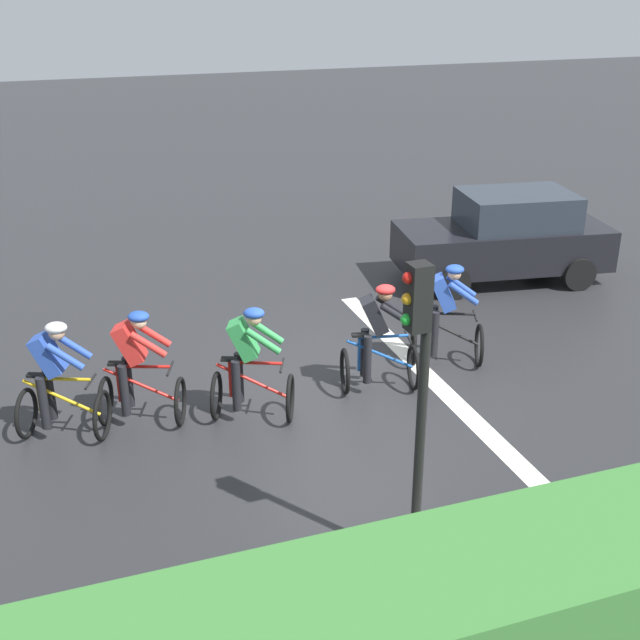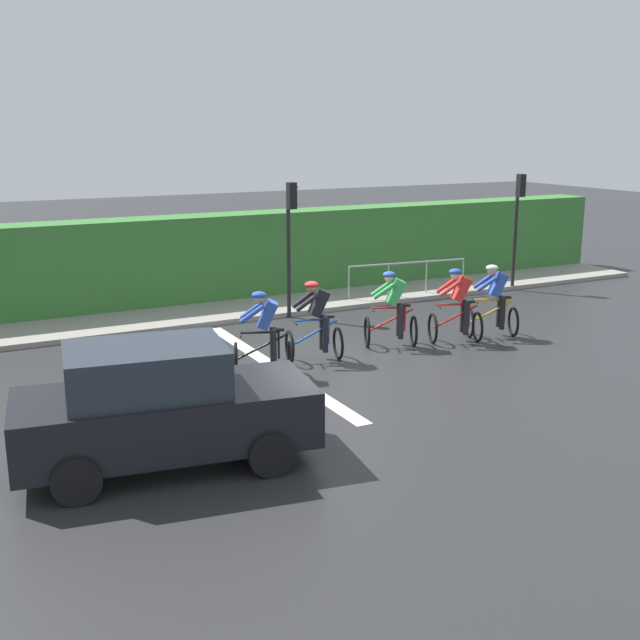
# 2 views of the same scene
# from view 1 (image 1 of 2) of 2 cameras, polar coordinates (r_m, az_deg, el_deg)

# --- Properties ---
(ground_plane) EXTENTS (80.00, 80.00, 0.00)m
(ground_plane) POSITION_cam_1_polar(r_m,az_deg,el_deg) (12.03, 2.44, -5.09)
(ground_plane) COLOR #28282B
(road_marking_stop_line) EXTENTS (7.00, 0.30, 0.01)m
(road_marking_stop_line) POSITION_cam_1_polar(r_m,az_deg,el_deg) (12.50, 7.82, -4.13)
(road_marking_stop_line) COLOR silver
(road_marking_stop_line) RESTS_ON ground
(cyclist_lead) EXTENTS (1.04, 1.26, 1.66)m
(cyclist_lead) POSITION_cam_1_polar(r_m,az_deg,el_deg) (11.09, -17.95, -4.26)
(cyclist_lead) COLOR black
(cyclist_lead) RESTS_ON ground
(cyclist_second) EXTENTS (1.01, 1.25, 1.66)m
(cyclist_second) POSITION_cam_1_polar(r_m,az_deg,el_deg) (11.14, -12.70, -3.52)
(cyclist_second) COLOR black
(cyclist_second) RESTS_ON ground
(cyclist_mid) EXTENTS (1.05, 1.26, 1.66)m
(cyclist_mid) POSITION_cam_1_polar(r_m,az_deg,el_deg) (11.02, -4.99, -3.31)
(cyclist_mid) COLOR black
(cyclist_mid) RESTS_ON ground
(cyclist_fourth) EXTENTS (0.89, 1.20, 1.66)m
(cyclist_fourth) POSITION_cam_1_polar(r_m,az_deg,el_deg) (11.76, 4.05, -1.49)
(cyclist_fourth) COLOR black
(cyclist_fourth) RESTS_ON ground
(cyclist_trailing) EXTENTS (1.04, 1.26, 1.66)m
(cyclist_trailing) POSITION_cam_1_polar(r_m,az_deg,el_deg) (12.66, 8.79, 0.16)
(cyclist_trailing) COLOR black
(cyclist_trailing) RESTS_ON ground
(car_black) EXTENTS (2.33, 4.31, 1.76)m
(car_black) POSITION_cam_1_polar(r_m,az_deg,el_deg) (16.52, 12.86, 5.69)
(car_black) COLOR black
(car_black) RESTS_ON ground
(traffic_light_near_crossing) EXTENTS (0.21, 0.31, 3.34)m
(traffic_light_near_crossing) POSITION_cam_1_polar(r_m,az_deg,el_deg) (7.70, 6.89, -3.89)
(traffic_light_near_crossing) COLOR black
(traffic_light_near_crossing) RESTS_ON ground
(pedestrian_railing_kerbside) EXTENTS (0.45, 3.55, 1.03)m
(pedestrian_railing_kerbside) POSITION_cam_1_polar(r_m,az_deg,el_deg) (7.50, -20.85, -19.72)
(pedestrian_railing_kerbside) COLOR #999EA3
(pedestrian_railing_kerbside) RESTS_ON ground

